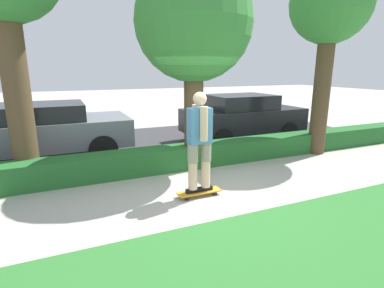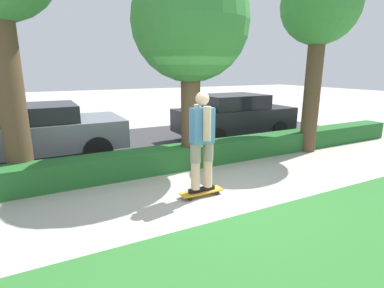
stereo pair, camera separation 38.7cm
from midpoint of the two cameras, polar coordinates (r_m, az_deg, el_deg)
name	(u,v)px [view 1 (the left image)]	position (r m, az deg, el deg)	size (l,w,h in m)	color
ground_plane	(209,193)	(5.73, 5.24, -9.27)	(60.00, 60.00, 0.00)	#ADA89E
street_asphalt	(149,143)	(9.44, -7.01, 0.13)	(14.96, 5.00, 0.01)	#38383A
hedge_row	(179,157)	(7.00, -0.97, -2.54)	(14.96, 0.60, 0.52)	#236028
skateboard	(199,192)	(5.56, 3.40, -9.16)	(0.83, 0.24, 0.09)	gold
skater_person	(200,140)	(5.25, 3.56, 0.73)	(0.52, 0.47, 1.80)	black
tree_mid	(194,25)	(6.85, 2.08, 21.77)	(2.53, 2.53, 4.50)	brown
tree_far	(330,9)	(8.94, 26.06, 22.06)	(2.01, 2.01, 4.88)	brown
parked_car_front	(45,130)	(8.32, -25.09, 2.45)	(4.10, 1.96, 1.44)	slate
parked_car_middle	(243,116)	(9.91, 10.72, 5.18)	(3.88, 1.80, 1.47)	black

